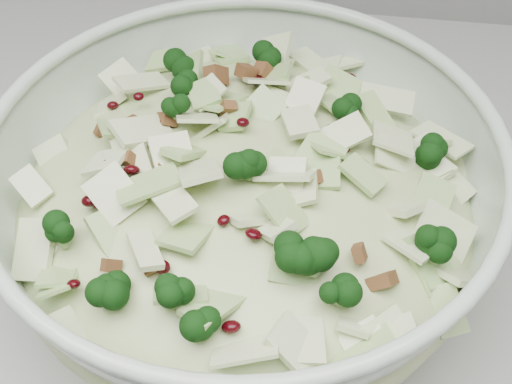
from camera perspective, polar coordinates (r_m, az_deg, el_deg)
mixing_bowl at (r=0.50m, az=-0.89°, el=-1.41°), size 0.40×0.40×0.14m
salad at (r=0.48m, az=-0.92°, el=0.36°), size 0.38×0.38×0.14m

